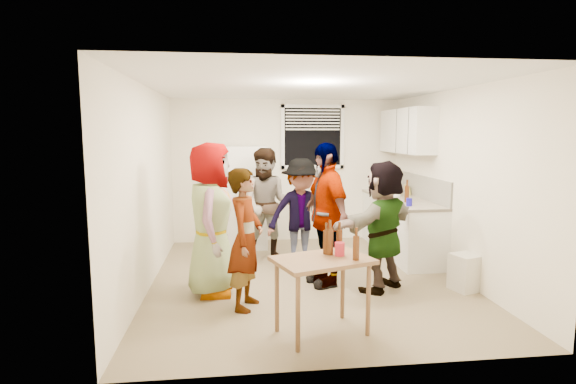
{
  "coord_description": "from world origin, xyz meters",
  "views": [
    {
      "loc": [
        -0.92,
        -5.64,
        1.93
      ],
      "look_at": [
        -0.23,
        0.17,
        1.15
      ],
      "focal_mm": 28.0,
      "sensor_mm": 36.0,
      "label": 1
    }
  ],
  "objects": [
    {
      "name": "room",
      "position": [
        0.0,
        0.0,
        0.0
      ],
      "size": [
        4.0,
        4.5,
        2.5
      ],
      "primitive_type": null,
      "color": "white",
      "rests_on": "ground"
    },
    {
      "name": "window",
      "position": [
        0.45,
        2.21,
        1.85
      ],
      "size": [
        1.12,
        0.1,
        1.06
      ],
      "primitive_type": null,
      "color": "white",
      "rests_on": "room"
    },
    {
      "name": "refrigerator",
      "position": [
        -0.75,
        1.88,
        0.85
      ],
      "size": [
        0.7,
        0.7,
        1.7
      ],
      "primitive_type": "cube",
      "color": "white",
      "rests_on": "ground"
    },
    {
      "name": "counter_lower",
      "position": [
        1.7,
        1.15,
        0.43
      ],
      "size": [
        0.6,
        2.2,
        0.86
      ],
      "primitive_type": "cube",
      "color": "white",
      "rests_on": "ground"
    },
    {
      "name": "countertop",
      "position": [
        1.7,
        1.15,
        0.88
      ],
      "size": [
        0.64,
        2.22,
        0.04
      ],
      "primitive_type": "cube",
      "color": "#BCAF9A",
      "rests_on": "counter_lower"
    },
    {
      "name": "backsplash",
      "position": [
        1.99,
        1.15,
        1.08
      ],
      "size": [
        0.03,
        2.2,
        0.36
      ],
      "primitive_type": "cube",
      "color": "beige",
      "rests_on": "countertop"
    },
    {
      "name": "upper_cabinets",
      "position": [
        1.83,
        1.35,
        1.95
      ],
      "size": [
        0.34,
        1.6,
        0.7
      ],
      "primitive_type": "cube",
      "color": "white",
      "rests_on": "room"
    },
    {
      "name": "kettle",
      "position": [
        1.65,
        1.45,
        0.9
      ],
      "size": [
        0.31,
        0.29,
        0.2
      ],
      "primitive_type": null,
      "rotation": [
        0.0,
        0.0,
        -0.42
      ],
      "color": "silver",
      "rests_on": "countertop"
    },
    {
      "name": "paper_towel",
      "position": [
        1.68,
        1.29,
        0.9
      ],
      "size": [
        0.11,
        0.11,
        0.23
      ],
      "primitive_type": "cylinder",
      "color": "white",
      "rests_on": "countertop"
    },
    {
      "name": "wine_bottle",
      "position": [
        1.75,
        1.9,
        0.9
      ],
      "size": [
        0.08,
        0.08,
        0.31
      ],
      "primitive_type": "cylinder",
      "color": "black",
      "rests_on": "countertop"
    },
    {
      "name": "beer_bottle_counter",
      "position": [
        1.6,
        0.67,
        0.9
      ],
      "size": [
        0.07,
        0.07,
        0.25
      ],
      "primitive_type": "cylinder",
      "color": "#47230C",
      "rests_on": "countertop"
    },
    {
      "name": "blue_cup",
      "position": [
        1.51,
        0.34,
        0.9
      ],
      "size": [
        0.08,
        0.08,
        0.11
      ],
      "primitive_type": "cylinder",
      "color": "#1811A7",
      "rests_on": "countertop"
    },
    {
      "name": "picture_frame",
      "position": [
        1.92,
        1.46,
        0.98
      ],
      "size": [
        0.02,
        0.19,
        0.16
      ],
      "primitive_type": "cube",
      "color": "#D9CC52",
      "rests_on": "countertop"
    },
    {
      "name": "trash_bin",
      "position": [
        1.87,
        -0.61,
        0.25
      ],
      "size": [
        0.38,
        0.38,
        0.45
      ],
      "primitive_type": "cube",
      "rotation": [
        0.0,
        0.0,
        0.31
      ],
      "color": "silver",
      "rests_on": "ground"
    },
    {
      "name": "serving_table",
      "position": [
        -0.11,
        -1.58,
        0.0
      ],
      "size": [
        1.03,
        0.84,
        0.75
      ],
      "primitive_type": null,
      "rotation": [
        0.0,
        0.0,
        0.33
      ],
      "color": "brown",
      "rests_on": "ground"
    },
    {
      "name": "beer_bottle_table",
      "position": [
        -0.01,
        -1.46,
        0.75
      ],
      "size": [
        0.07,
        0.07,
        0.25
      ],
      "primitive_type": "cylinder",
      "color": "#47230C",
      "rests_on": "serving_table"
    },
    {
      "name": "red_cup",
      "position": [
        0.07,
        -1.51,
        0.75
      ],
      "size": [
        0.1,
        0.1,
        0.13
      ],
      "primitive_type": "cylinder",
      "color": "red",
      "rests_on": "serving_table"
    },
    {
      "name": "guest_grey",
      "position": [
        -1.21,
        -0.35,
        0.0
      ],
      "size": [
        1.86,
        0.99,
        0.58
      ],
      "primitive_type": "imported",
      "rotation": [
        0.0,
        0.0,
        1.51
      ],
      "color": "gray",
      "rests_on": "ground"
    },
    {
      "name": "guest_stripe",
      "position": [
        -0.82,
        -0.84,
        0.0
      ],
      "size": [
        1.65,
        1.02,
        0.37
      ],
      "primitive_type": "imported",
      "rotation": [
        0.0,
        0.0,
        1.26
      ],
      "color": "#141933",
      "rests_on": "ground"
    },
    {
      "name": "guest_back_left",
      "position": [
        -0.43,
        1.01,
        0.0
      ],
      "size": [
        1.14,
        1.83,
        0.64
      ],
      "primitive_type": "imported",
      "rotation": [
        0.0,
        0.0,
        -0.19
      ],
      "color": "brown",
      "rests_on": "ground"
    },
    {
      "name": "guest_back_right",
      "position": [
        0.01,
        0.6,
        0.0
      ],
      "size": [
        1.3,
        1.73,
        0.58
      ],
      "primitive_type": "imported",
      "rotation": [
        0.0,
        0.0,
        0.2
      ],
      "color": "#404045",
      "rests_on": "ground"
    },
    {
      "name": "guest_black",
      "position": [
        0.21,
        -0.17,
        0.0
      ],
      "size": [
        2.0,
        1.44,
        0.44
      ],
      "primitive_type": "imported",
      "rotation": [
        0.0,
        0.0,
        -1.34
      ],
      "color": "black",
      "rests_on": "ground"
    },
    {
      "name": "guest_orange",
      "position": [
        0.86,
        -0.45,
        0.0
      ],
      "size": [
        2.15,
        2.17,
        0.47
      ],
      "primitive_type": "imported",
      "rotation": [
        0.0,
        0.0,
        3.81
      ],
      "color": "#E8754E",
      "rests_on": "ground"
    }
  ]
}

